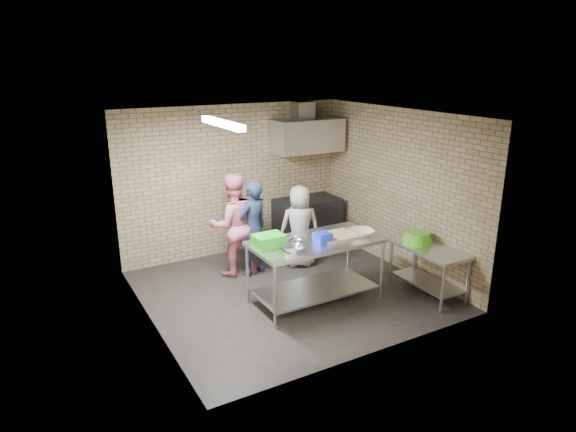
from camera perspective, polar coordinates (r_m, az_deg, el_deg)
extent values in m
plane|color=black|center=(7.90, 0.09, -8.48)|extent=(4.20, 4.20, 0.00)
plane|color=black|center=(7.14, 0.09, 11.40)|extent=(4.20, 4.20, 0.00)
cube|color=tan|center=(9.14, -6.13, 4.04)|extent=(4.20, 0.06, 2.70)
cube|color=tan|center=(5.85, 9.85, -3.88)|extent=(4.20, 0.06, 2.70)
cube|color=tan|center=(6.67, -15.79, -1.59)|extent=(0.06, 4.00, 2.70)
cube|color=tan|center=(8.60, 12.35, 2.89)|extent=(0.06, 4.00, 2.70)
cube|color=silver|center=(7.43, 3.11, -6.20)|extent=(1.90, 0.95, 0.95)
cube|color=silver|center=(7.96, 15.53, -5.96)|extent=(0.60, 1.20, 0.75)
cube|color=black|center=(9.69, 2.20, -0.64)|extent=(1.20, 0.70, 0.90)
cube|color=silver|center=(9.35, 2.16, 9.10)|extent=(1.30, 0.60, 0.60)
cube|color=#A5A8AD|center=(9.43, 1.70, 11.93)|extent=(0.35, 0.30, 0.30)
cube|color=#3F2B19|center=(9.70, 3.08, 8.31)|extent=(0.80, 0.20, 0.04)
cube|color=white|center=(6.72, -7.46, 10.36)|extent=(0.10, 1.25, 0.08)
cube|color=green|center=(6.99, -2.19, -2.80)|extent=(0.42, 0.32, 0.17)
cube|color=#1A30C5|center=(7.18, 3.95, -2.42)|extent=(0.21, 0.21, 0.14)
cube|color=#D0B778|center=(7.42, 5.54, -2.23)|extent=(0.58, 0.44, 0.03)
imported|color=silver|center=(6.84, 0.54, -3.70)|extent=(0.36, 0.36, 0.07)
imported|color=#ACAFB3|center=(7.13, 0.93, -2.79)|extent=(0.27, 0.27, 0.07)
imported|color=beige|center=(7.51, 8.31, -1.86)|extent=(0.44, 0.44, 0.09)
cylinder|color=#B22619|center=(9.55, 1.81, 8.85)|extent=(0.07, 0.07, 0.18)
cylinder|color=green|center=(9.76, 3.84, 8.92)|extent=(0.06, 0.06, 0.15)
imported|color=#151C36|center=(8.24, -4.00, -1.38)|extent=(0.67, 0.55, 1.60)
imported|color=#DB7489|center=(8.27, -6.27, -0.99)|extent=(0.88, 0.71, 1.71)
imported|color=silver|center=(8.60, 1.33, -1.15)|extent=(0.80, 0.65, 1.42)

